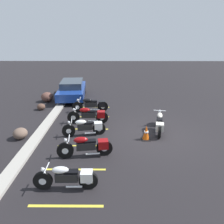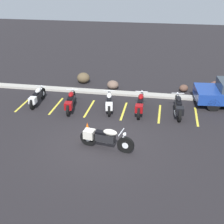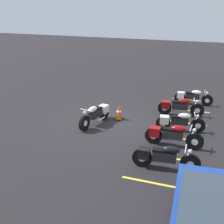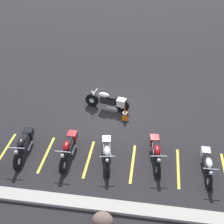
# 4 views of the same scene
# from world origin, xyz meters

# --- Properties ---
(ground) EXTENTS (60.00, 60.00, 0.00)m
(ground) POSITION_xyz_m (0.00, 0.00, 0.00)
(ground) COLOR black
(motorcycle_cream_featured) EXTENTS (2.18, 0.75, 0.86)m
(motorcycle_cream_featured) POSITION_xyz_m (0.25, -0.29, 0.46)
(motorcycle_cream_featured) COLOR black
(motorcycle_cream_featured) RESTS_ON ground
(parked_bike_0) EXTENTS (0.55, 1.97, 0.78)m
(parked_bike_0) POSITION_xyz_m (-3.94, 3.27, 0.41)
(parked_bike_0) COLOR black
(parked_bike_0) RESTS_ON ground
(parked_bike_1) EXTENTS (0.67, 2.13, 0.84)m
(parked_bike_1) POSITION_xyz_m (-2.06, 2.91, 0.45)
(parked_bike_1) COLOR black
(parked_bike_1) RESTS_ON ground
(parked_bike_2) EXTENTS (0.69, 2.00, 0.79)m
(parked_bike_2) POSITION_xyz_m (-0.19, 3.19, 0.42)
(parked_bike_2) COLOR black
(parked_bike_2) RESTS_ON ground
(parked_bike_3) EXTENTS (0.61, 2.17, 0.85)m
(parked_bike_3) POSITION_xyz_m (1.32, 3.17, 0.45)
(parked_bike_3) COLOR black
(parked_bike_3) RESTS_ON ground
(parked_bike_4) EXTENTS (0.61, 2.18, 0.86)m
(parked_bike_4) POSITION_xyz_m (3.11, 3.23, 0.46)
(parked_bike_4) COLOR black
(parked_bike_4) RESTS_ON ground
(concrete_curb) EXTENTS (18.00, 0.50, 0.12)m
(concrete_curb) POSITION_xyz_m (0.00, 5.42, 0.06)
(concrete_curb) COLOR #A8A399
(concrete_curb) RESTS_ON ground
(landscape_rock_2) EXTENTS (0.80, 0.76, 0.50)m
(landscape_rock_2) POSITION_xyz_m (-0.53, 6.15, 0.25)
(landscape_rock_2) COLOR brown
(landscape_rock_2) RESTS_ON ground
(traffic_cone) EXTENTS (0.40, 0.40, 0.67)m
(traffic_cone) POSITION_xyz_m (-0.59, 0.46, 0.32)
(traffic_cone) COLOR black
(traffic_cone) RESTS_ON ground
(stall_line_1) EXTENTS (0.10, 2.10, 0.00)m
(stall_line_1) POSITION_xyz_m (-2.94, 3.24, 0.00)
(stall_line_1) COLOR gold
(stall_line_1) RESTS_ON ground
(stall_line_2) EXTENTS (0.10, 2.10, 0.00)m
(stall_line_2) POSITION_xyz_m (-1.21, 3.24, 0.00)
(stall_line_2) COLOR gold
(stall_line_2) RESTS_ON ground
(stall_line_3) EXTENTS (0.10, 2.10, 0.00)m
(stall_line_3) POSITION_xyz_m (0.52, 3.24, 0.00)
(stall_line_3) COLOR gold
(stall_line_3) RESTS_ON ground
(stall_line_4) EXTENTS (0.10, 2.10, 0.00)m
(stall_line_4) POSITION_xyz_m (2.26, 3.24, 0.00)
(stall_line_4) COLOR gold
(stall_line_4) RESTS_ON ground
(stall_line_5) EXTENTS (0.10, 2.10, 0.00)m
(stall_line_5) POSITION_xyz_m (3.99, 3.24, 0.00)
(stall_line_5) COLOR gold
(stall_line_5) RESTS_ON ground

